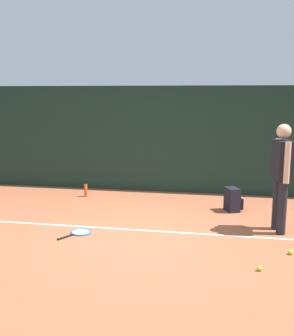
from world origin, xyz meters
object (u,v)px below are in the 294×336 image
(tennis_ball_by_fence, at_px, (260,268))
(water_bottle, at_px, (86,191))
(tennis_player, at_px, (281,172))
(backpack, at_px, (233,200))
(tennis_racket, at_px, (80,233))
(tennis_ball_near_player, at_px, (291,252))

(tennis_ball_by_fence, distance_m, water_bottle, 4.55)
(tennis_player, xyz_separation_m, water_bottle, (-3.72, 1.55, -0.84))
(backpack, bearing_deg, tennis_racket, 100.62)
(tennis_player, distance_m, backpack, 1.45)
(tennis_player, xyz_separation_m, tennis_ball_near_player, (0.05, -0.95, -0.93))
(tennis_racket, relative_size, tennis_ball_by_fence, 9.33)
(tennis_player, xyz_separation_m, backpack, (-0.69, 1.03, -0.76))
(tennis_racket, distance_m, water_bottle, 2.31)
(water_bottle, bearing_deg, tennis_racket, -73.56)
(backpack, height_order, water_bottle, backpack)
(tennis_player, relative_size, water_bottle, 6.55)
(tennis_player, height_order, tennis_ball_by_fence, tennis_player)
(tennis_racket, xyz_separation_m, water_bottle, (-0.65, 2.21, 0.12))
(tennis_racket, bearing_deg, backpack, -23.34)
(tennis_ball_by_fence, bearing_deg, backpack, 96.15)
(tennis_player, distance_m, tennis_ball_near_player, 1.33)
(backpack, height_order, tennis_ball_near_player, backpack)
(tennis_player, bearing_deg, backpack, 22.63)
(tennis_player, height_order, tennis_racket, tennis_player)
(tennis_ball_near_player, bearing_deg, tennis_player, 92.99)
(tennis_ball_by_fence, bearing_deg, tennis_racket, 161.27)
(tennis_player, bearing_deg, tennis_racket, 91.02)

